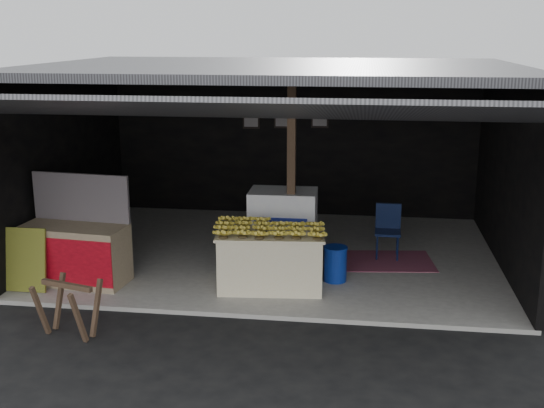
# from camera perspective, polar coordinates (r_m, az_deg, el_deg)

# --- Properties ---
(ground) EXTENTS (80.00, 80.00, 0.00)m
(ground) POSITION_cam_1_polar(r_m,az_deg,el_deg) (8.66, -1.84, -9.59)
(ground) COLOR black
(ground) RESTS_ON ground
(concrete_slab) EXTENTS (7.00, 5.00, 0.06)m
(concrete_slab) POSITION_cam_1_polar(r_m,az_deg,el_deg) (10.96, 0.36, -4.19)
(concrete_slab) COLOR gray
(concrete_slab) RESTS_ON ground
(shophouse) EXTENTS (7.40, 7.29, 3.02)m
(shophouse) POSITION_cam_1_polar(r_m,az_deg,el_deg) (10.79, 0.61, 6.82)
(shophouse) COLOR black
(shophouse) RESTS_ON ground
(banana_table) EXTENTS (1.53, 1.02, 0.80)m
(banana_table) POSITION_cam_1_polar(r_m,az_deg,el_deg) (9.38, -0.10, -4.64)
(banana_table) COLOR silver
(banana_table) RESTS_ON concrete_slab
(banana_pile) EXTENTS (1.41, 0.92, 0.16)m
(banana_pile) POSITION_cam_1_polar(r_m,az_deg,el_deg) (9.24, -0.10, -1.84)
(banana_pile) COLOR yellow
(banana_pile) RESTS_ON banana_table
(white_crate) EXTENTS (1.02, 0.70, 1.12)m
(white_crate) POSITION_cam_1_polar(r_m,az_deg,el_deg) (10.36, 0.92, -1.88)
(white_crate) COLOR white
(white_crate) RESTS_ON concrete_slab
(neighbor_stall) EXTENTS (1.52, 0.81, 1.51)m
(neighbor_stall) POSITION_cam_1_polar(r_m,az_deg,el_deg) (9.95, -16.17, -3.78)
(neighbor_stall) COLOR #998466
(neighbor_stall) RESTS_ON concrete_slab
(green_signboard) EXTENTS (0.58, 0.18, 0.87)m
(green_signboard) POSITION_cam_1_polar(r_m,az_deg,el_deg) (9.83, -19.96, -4.41)
(green_signboard) COLOR black
(green_signboard) RESTS_ON concrete_slab
(sawhorse) EXTENTS (0.73, 0.73, 0.67)m
(sawhorse) POSITION_cam_1_polar(r_m,az_deg,el_deg) (8.38, -16.70, -7.93)
(sawhorse) COLOR #4F3627
(sawhorse) RESTS_ON ground
(water_barrel) EXTENTS (0.32, 0.32, 0.47)m
(water_barrel) POSITION_cam_1_polar(r_m,az_deg,el_deg) (9.70, 5.32, -5.09)
(water_barrel) COLOR navy
(water_barrel) RESTS_ON concrete_slab
(plastic_chair) EXTENTS (0.40, 0.40, 0.83)m
(plastic_chair) POSITION_cam_1_polar(r_m,az_deg,el_deg) (10.78, 9.68, -1.84)
(plastic_chair) COLOR #091333
(plastic_chair) RESTS_ON concrete_slab
(magenta_rug) EXTENTS (1.61, 1.17, 0.01)m
(magenta_rug) POSITION_cam_1_polar(r_m,az_deg,el_deg) (10.66, 9.28, -4.72)
(magenta_rug) COLOR maroon
(magenta_rug) RESTS_ON concrete_slab
(picture_frames) EXTENTS (1.62, 0.04, 0.46)m
(picture_frames) POSITION_cam_1_polar(r_m,az_deg,el_deg) (12.88, 1.04, 7.28)
(picture_frames) COLOR black
(picture_frames) RESTS_ON shophouse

